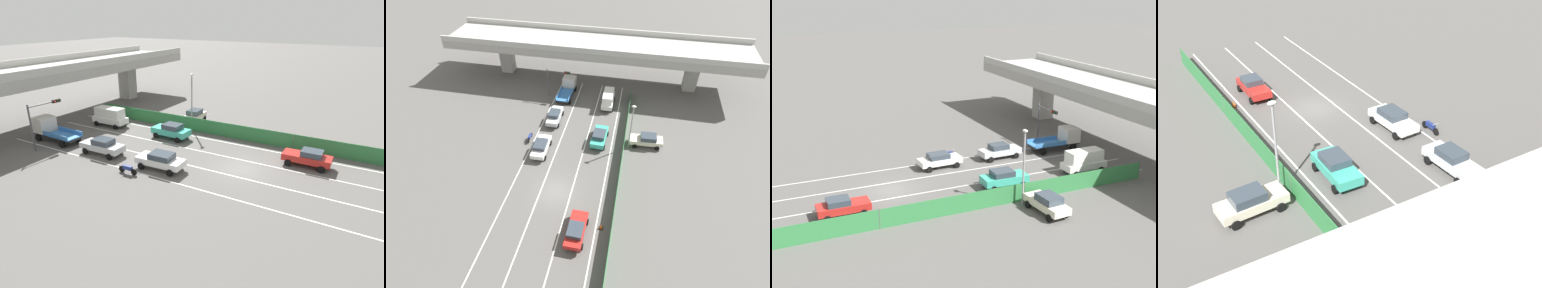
% 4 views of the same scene
% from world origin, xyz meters
% --- Properties ---
extents(ground_plane, '(300.00, 300.00, 0.00)m').
position_xyz_m(ground_plane, '(0.00, 0.00, 0.00)').
color(ground_plane, '#565451').
extents(lane_line_left_edge, '(0.14, 43.09, 0.01)m').
position_xyz_m(lane_line_left_edge, '(-5.37, 3.55, 0.00)').
color(lane_line_left_edge, silver).
rests_on(lane_line_left_edge, ground).
extents(lane_line_mid_left, '(0.14, 43.09, 0.01)m').
position_xyz_m(lane_line_mid_left, '(-1.79, 3.55, 0.00)').
color(lane_line_mid_left, silver).
rests_on(lane_line_mid_left, ground).
extents(lane_line_mid_right, '(0.14, 43.09, 0.01)m').
position_xyz_m(lane_line_mid_right, '(1.79, 3.55, 0.00)').
color(lane_line_mid_right, silver).
rests_on(lane_line_mid_right, ground).
extents(lane_line_right_edge, '(0.14, 43.09, 0.01)m').
position_xyz_m(lane_line_right_edge, '(5.37, 3.55, 0.00)').
color(lane_line_right_edge, silver).
rests_on(lane_line_right_edge, ground).
extents(elevated_overpass, '(51.69, 9.57, 7.80)m').
position_xyz_m(elevated_overpass, '(0.00, 27.09, 6.06)').
color(elevated_overpass, '#A09E99').
rests_on(elevated_overpass, ground).
extents(green_fence, '(0.10, 39.19, 1.66)m').
position_xyz_m(green_fence, '(7.04, 3.55, 0.83)').
color(green_fence, '#2D753D').
rests_on(green_fence, ground).
extents(car_sedan_red, '(1.98, 4.34, 1.60)m').
position_xyz_m(car_sedan_red, '(3.53, -5.15, 0.89)').
color(car_sedan_red, red).
rests_on(car_sedan_red, ground).
extents(car_taxi_teal, '(2.18, 4.45, 1.70)m').
position_xyz_m(car_taxi_teal, '(3.57, 9.91, 0.94)').
color(car_taxi_teal, teal).
rests_on(car_taxi_teal, ground).
extents(car_van_white, '(2.03, 4.61, 2.36)m').
position_xyz_m(car_van_white, '(3.52, 19.11, 1.32)').
color(car_van_white, silver).
rests_on(car_van_white, ground).
extents(car_sedan_white, '(2.13, 4.54, 1.57)m').
position_xyz_m(car_sedan_white, '(-3.72, 6.31, 0.88)').
color(car_sedan_white, white).
rests_on(car_sedan_white, ground).
extents(car_sedan_silver, '(2.03, 4.65, 1.64)m').
position_xyz_m(car_sedan_silver, '(-3.75, 13.37, 0.90)').
color(car_sedan_silver, '#B7BABC').
rests_on(car_sedan_silver, ground).
extents(flatbed_truck_blue, '(2.44, 5.90, 2.53)m').
position_xyz_m(flatbed_truck_blue, '(-3.58, 21.39, 1.30)').
color(flatbed_truck_blue, black).
rests_on(flatbed_truck_blue, ground).
extents(motorcycle, '(0.60, 1.95, 0.93)m').
position_xyz_m(motorcycle, '(-5.98, 8.29, 0.46)').
color(motorcycle, black).
rests_on(motorcycle, ground).
extents(parked_sedan_cream, '(4.50, 2.17, 1.69)m').
position_xyz_m(parked_sedan_cream, '(9.98, 10.54, 0.93)').
color(parked_sedan_cream, beige).
rests_on(parked_sedan_cream, ground).
extents(traffic_light, '(3.89, 0.45, 4.89)m').
position_xyz_m(traffic_light, '(-5.20, 20.01, 3.53)').
color(traffic_light, '#47474C').
rests_on(traffic_light, ground).
extents(street_lamp, '(0.60, 0.36, 6.79)m').
position_xyz_m(street_lamp, '(7.64, 9.55, 4.15)').
color(street_lamp, gray).
rests_on(street_lamp, ground).
extents(traffic_cone, '(0.47, 0.47, 0.61)m').
position_xyz_m(traffic_cone, '(5.91, -3.85, 0.28)').
color(traffic_cone, orange).
rests_on(traffic_cone, ground).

